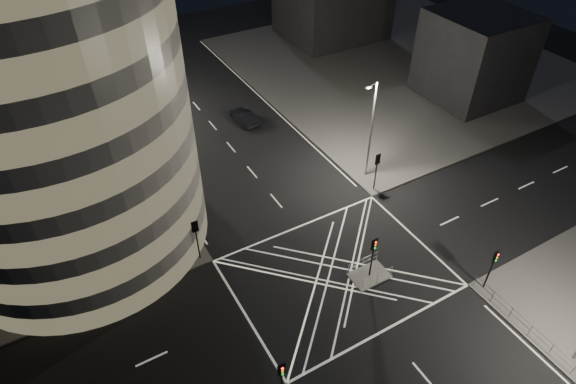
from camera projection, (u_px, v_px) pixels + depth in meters
ground at (337, 273)px, 37.90m from camera, size 120.00×120.00×0.00m
sidewalk_far_right at (400, 63)px, 66.82m from camera, size 42.00×42.00×0.15m
central_island at (369, 275)px, 37.62m from camera, size 3.00×2.00×0.15m
building_right_near at (474, 56)px, 56.63m from camera, size 10.00×10.00×10.00m
tree_a at (161, 206)px, 36.80m from camera, size 3.77×3.77×6.83m
tree_b at (138, 164)px, 40.70m from camera, size 4.78×4.78×7.53m
tree_c at (121, 135)px, 45.05m from camera, size 4.78×4.78×6.97m
tree_d at (102, 96)px, 48.17m from camera, size 5.21×5.21×8.56m
tree_e at (92, 81)px, 52.87m from camera, size 4.11×4.11×6.82m
traffic_signal_fl at (196, 233)px, 37.19m from camera, size 0.55×0.22×4.00m
traffic_signal_nl at (282, 376)px, 28.16m from camera, size 0.55×0.22×4.00m
traffic_signal_fr at (377, 165)px, 43.89m from camera, size 0.55×0.22×4.00m
traffic_signal_nr at (493, 263)px, 34.86m from camera, size 0.55×0.22×4.00m
traffic_signal_island at (373, 251)px, 35.79m from camera, size 0.55×0.22×4.00m
street_lamp_left_near at (161, 173)px, 38.72m from camera, size 1.25×0.25×10.00m
street_lamp_left_far at (106, 82)px, 50.67m from camera, size 1.25×0.25×10.00m
street_lamp_right_far at (371, 128)px, 43.90m from camera, size 1.25×0.25×10.00m
railing_near_right at (541, 339)px, 32.54m from camera, size 0.06×11.70×1.10m
railing_island_south at (377, 278)px, 36.62m from camera, size 2.80×0.06×1.10m
railing_island_north at (363, 263)px, 37.81m from camera, size 2.80×0.06×1.10m
sedan at (244, 117)px, 54.54m from camera, size 1.86×4.45×1.43m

